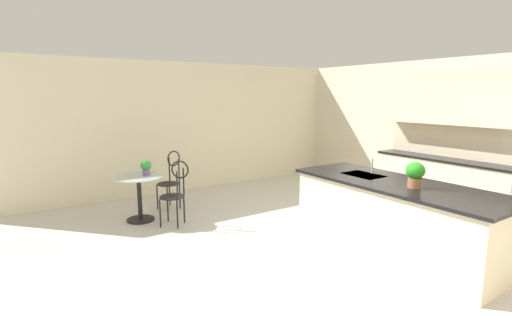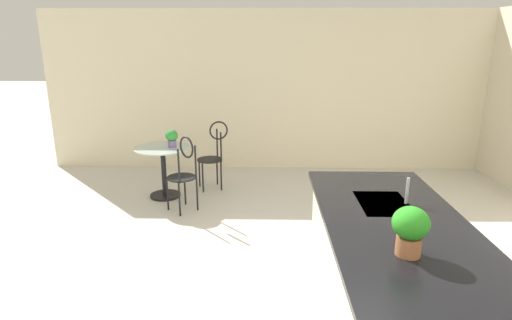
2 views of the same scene
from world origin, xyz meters
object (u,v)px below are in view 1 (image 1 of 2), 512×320
at_px(chair_by_island, 175,190).
at_px(potted_plant_on_table, 146,167).
at_px(potted_plant_counter_near, 415,173).
at_px(bistro_table, 139,194).
at_px(chair_near_window, 170,177).

distance_m(chair_by_island, potted_plant_on_table, 0.69).
height_order(chair_by_island, potted_plant_counter_near, potted_plant_counter_near).
xyz_separation_m(bistro_table, potted_plant_counter_near, (3.33, 2.35, 0.65)).
xyz_separation_m(potted_plant_on_table, potted_plant_counter_near, (3.36, 2.21, 0.22)).
bearing_deg(chair_near_window, bistro_table, -60.97).
bearing_deg(chair_near_window, potted_plant_on_table, -56.72).
bearing_deg(chair_near_window, potted_plant_counter_near, 24.34).
xyz_separation_m(chair_by_island, potted_plant_counter_near, (2.79, 1.95, 0.53)).
distance_m(bistro_table, potted_plant_counter_near, 4.13).
bearing_deg(potted_plant_on_table, potted_plant_counter_near, 33.38).
relative_size(chair_by_island, potted_plant_counter_near, 3.29).
bearing_deg(chair_by_island, potted_plant_on_table, -155.35).
bearing_deg(chair_by_island, bistro_table, -143.79).
relative_size(bistro_table, potted_plant_on_table, 3.27).
bearing_deg(potted_plant_on_table, chair_by_island, 24.65).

